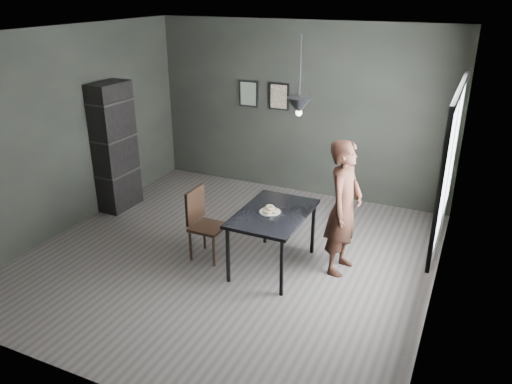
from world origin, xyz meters
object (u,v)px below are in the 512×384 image
at_px(shelf_unit, 115,147).
at_px(pendant_lamp, 299,106).
at_px(cafe_table, 273,218).
at_px(white_plate, 270,212).
at_px(woman, 344,208).
at_px(wood_chair, 202,219).

bearing_deg(shelf_unit, pendant_lamp, -9.21).
bearing_deg(pendant_lamp, cafe_table, -158.20).
bearing_deg(white_plate, cafe_table, 53.47).
relative_size(woman, shelf_unit, 0.85).
height_order(woman, shelf_unit, shelf_unit).
height_order(white_plate, pendant_lamp, pendant_lamp).
height_order(wood_chair, shelf_unit, shelf_unit).
relative_size(white_plate, shelf_unit, 0.12).
bearing_deg(white_plate, shelf_unit, 166.14).
xyz_separation_m(cafe_table, white_plate, (-0.03, -0.04, 0.08)).
distance_m(wood_chair, shelf_unit, 2.21).
bearing_deg(cafe_table, woman, 20.36).
height_order(white_plate, wood_chair, wood_chair).
height_order(woman, wood_chair, woman).
bearing_deg(woman, white_plate, 118.39).
xyz_separation_m(cafe_table, woman, (0.79, 0.29, 0.16)).
bearing_deg(woman, shelf_unit, 90.49).
distance_m(wood_chair, pendant_lamp, 1.94).
xyz_separation_m(woman, shelf_unit, (-3.71, 0.39, 0.15)).
distance_m(white_plate, wood_chair, 0.93).
bearing_deg(pendant_lamp, white_plate, -153.82).
bearing_deg(woman, pendant_lamp, 116.11).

